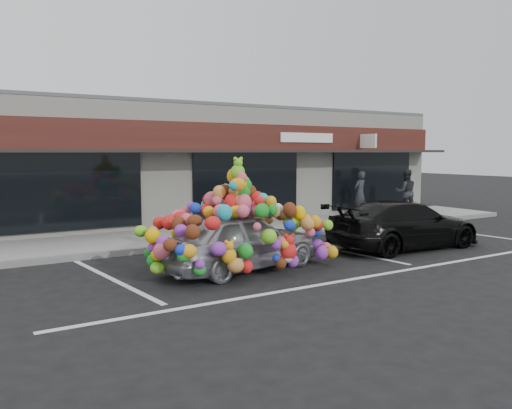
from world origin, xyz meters
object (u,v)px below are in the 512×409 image
pedestrian_a (360,193)px  pedestrian_b (406,192)px  black_sedan (404,224)px  toy_car (240,233)px

pedestrian_a → pedestrian_b: 1.85m
pedestrian_a → black_sedan: bearing=45.9°
black_sedan → pedestrian_b: (4.82, 4.40, 0.39)m
pedestrian_b → pedestrian_a: bearing=1.7°
black_sedan → pedestrian_b: pedestrian_b is taller
toy_car → black_sedan: 5.05m
toy_car → pedestrian_a: (8.21, 5.11, 0.20)m
toy_car → black_sedan: toy_car is taller
black_sedan → pedestrian_b: 6.53m
black_sedan → pedestrian_a: pedestrian_a is taller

